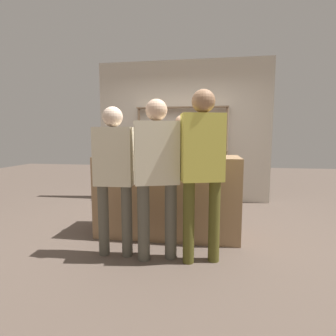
% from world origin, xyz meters
% --- Properties ---
extents(ground_plane, '(16.00, 16.00, 0.00)m').
position_xyz_m(ground_plane, '(0.00, 0.00, 0.00)').
color(ground_plane, brown).
extents(bar_counter, '(1.85, 0.70, 1.05)m').
position_xyz_m(bar_counter, '(0.00, 0.00, 0.53)').
color(bar_counter, '#997551').
rests_on(bar_counter, ground_plane).
extents(back_wall, '(3.45, 0.12, 2.80)m').
position_xyz_m(back_wall, '(0.00, 1.95, 1.40)').
color(back_wall, beige).
rests_on(back_wall, ground_plane).
extents(back_shelf, '(1.78, 0.18, 1.88)m').
position_xyz_m(back_shelf, '(0.01, 1.77, 1.22)').
color(back_shelf, '#897056').
rests_on(back_shelf, ground_plane).
extents(counter_bottle_0, '(0.07, 0.07, 0.36)m').
position_xyz_m(counter_bottle_0, '(0.11, 0.04, 1.19)').
color(counter_bottle_0, brown).
rests_on(counter_bottle_0, bar_counter).
extents(counter_bottle_1, '(0.08, 0.08, 0.36)m').
position_xyz_m(counter_bottle_1, '(-0.31, -0.17, 1.20)').
color(counter_bottle_1, black).
rests_on(counter_bottle_1, bar_counter).
extents(counter_bottle_2, '(0.08, 0.08, 0.36)m').
position_xyz_m(counter_bottle_2, '(-0.00, 0.19, 1.20)').
color(counter_bottle_2, black).
rests_on(counter_bottle_2, bar_counter).
extents(ice_bucket, '(0.20, 0.20, 0.20)m').
position_xyz_m(ice_bucket, '(-0.74, -0.04, 1.15)').
color(ice_bucket, '#846647').
rests_on(ice_bucket, bar_counter).
extents(customer_center, '(0.49, 0.33, 1.69)m').
position_xyz_m(customer_center, '(0.00, -0.76, 0.99)').
color(customer_center, '#575347').
rests_on(customer_center, ground_plane).
extents(customer_left, '(0.42, 0.21, 1.62)m').
position_xyz_m(customer_left, '(-0.47, -0.74, 0.96)').
color(customer_left, '#575347').
rests_on(customer_left, ground_plane).
extents(server_behind_counter, '(0.40, 0.22, 1.65)m').
position_xyz_m(server_behind_counter, '(0.10, 0.79, 0.98)').
color(server_behind_counter, black).
rests_on(server_behind_counter, ground_plane).
extents(customer_right, '(0.46, 0.30, 1.77)m').
position_xyz_m(customer_right, '(0.47, -0.75, 1.06)').
color(customer_right, brown).
rests_on(customer_right, ground_plane).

